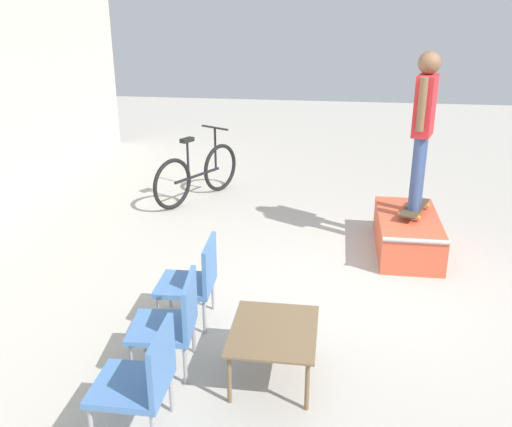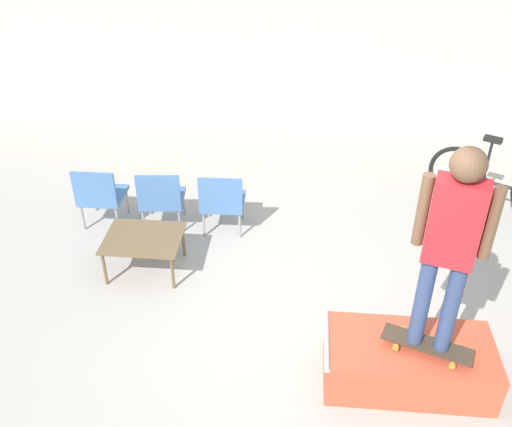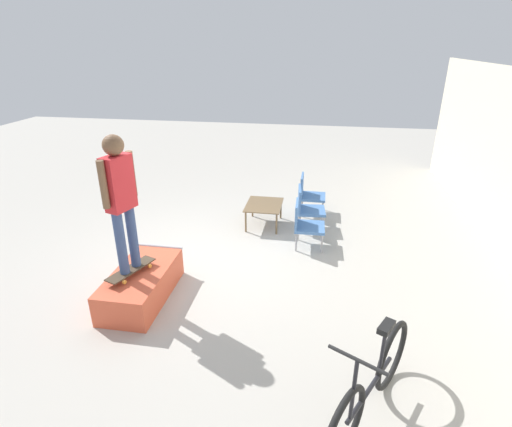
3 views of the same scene
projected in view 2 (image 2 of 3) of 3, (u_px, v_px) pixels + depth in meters
ground_plane at (275, 328)px, 5.72m from camera, size 24.00×24.00×0.00m
house_wall_back at (297, 36)px, 9.06m from camera, size 12.00×0.06×3.00m
skate_ramp_box at (407, 362)px, 5.06m from camera, size 1.49×0.72×0.46m
skateboard_on_ramp at (427, 344)px, 4.83m from camera, size 0.78×0.45×0.07m
person_skater at (452, 238)px, 4.22m from camera, size 0.55×0.30×1.85m
coffee_table at (144, 241)px, 6.30m from camera, size 0.85×0.69×0.44m
patio_chair_left at (100, 194)px, 7.03m from camera, size 0.52×0.52×0.83m
patio_chair_center at (161, 197)px, 6.97m from camera, size 0.57×0.57×0.83m
patio_chair_right at (222, 200)px, 6.91m from camera, size 0.53×0.53×0.83m
bicycle at (499, 183)px, 7.35m from camera, size 1.64×0.94×1.06m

